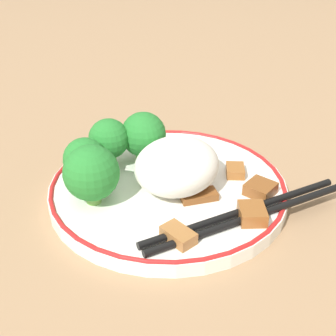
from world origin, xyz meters
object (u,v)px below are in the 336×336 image
object	(u,v)px
broccoli_back_left	(143,135)
broccoli_back_right	(85,160)
chopsticks	(246,214)
plate	(168,188)
broccoli_back_center	(108,140)
broccoli_mid_left	(91,173)

from	to	relation	value
broccoli_back_left	broccoli_back_right	size ratio (longest dim) A/B	1.14
chopsticks	plate	bearing A→B (deg)	-97.88
broccoli_back_left	chopsticks	world-z (taller)	broccoli_back_left
broccoli_back_right	chopsticks	world-z (taller)	broccoli_back_right
plate	broccoli_back_center	bearing A→B (deg)	-88.73
broccoli_back_center	chopsticks	bearing A→B (deg)	86.17
broccoli_back_right	broccoli_mid_left	xyz separation A→B (m)	(0.03, 0.03, 0.01)
broccoli_back_center	broccoli_mid_left	distance (m)	0.07
broccoli_back_left	broccoli_back_right	bearing A→B (deg)	-20.20
broccoli_back_left	plate	bearing A→B (deg)	58.36
broccoli_back_right	broccoli_mid_left	size ratio (longest dim) A/B	0.82
broccoli_back_left	chopsticks	xyz separation A→B (m)	(0.05, 0.15, -0.03)
broccoli_back_center	chopsticks	xyz separation A→B (m)	(0.01, 0.17, -0.03)
plate	broccoli_back_center	xyz separation A→B (m)	(0.00, -0.08, 0.04)
plate	broccoli_back_left	world-z (taller)	broccoli_back_left
broccoli_back_right	chopsticks	size ratio (longest dim) A/B	0.26
broccoli_back_left	broccoli_mid_left	distance (m)	0.10
broccoli_back_right	plate	bearing A→B (deg)	117.78
broccoli_back_center	chopsticks	world-z (taller)	broccoli_back_center
plate	broccoli_back_left	size ratio (longest dim) A/B	4.37
chopsticks	broccoli_back_left	bearing A→B (deg)	-106.96
plate	chopsticks	size ratio (longest dim) A/B	1.27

